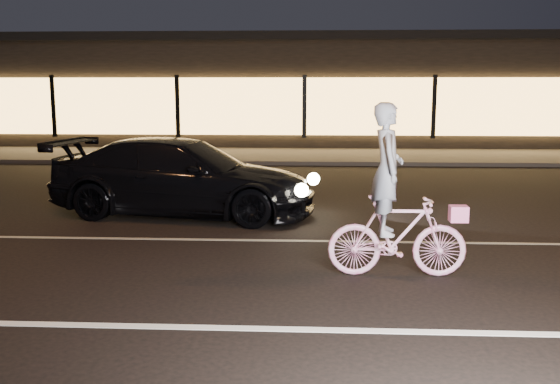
{
  "coord_description": "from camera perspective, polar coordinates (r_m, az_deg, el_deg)",
  "views": [
    {
      "loc": [
        0.29,
        -7.25,
        2.35
      ],
      "look_at": [
        -0.12,
        0.6,
        1.0
      ],
      "focal_mm": 40.0,
      "sensor_mm": 36.0,
      "label": 1
    }
  ],
  "objects": [
    {
      "name": "lane_stripe_near",
      "position": [
        6.22,
        0.06,
        -12.42
      ],
      "size": [
        60.0,
        0.12,
        0.01
      ],
      "primitive_type": "cube",
      "color": "silver",
      "rests_on": "ground"
    },
    {
      "name": "cyclist",
      "position": [
        7.78,
        10.43,
        -2.18
      ],
      "size": [
        1.71,
        0.59,
        2.15
      ],
      "rotation": [
        0.0,
        0.0,
        1.57
      ],
      "color": "#F54D9C",
      "rests_on": "ground"
    },
    {
      "name": "ground",
      "position": [
        7.63,
        0.64,
        -8.19
      ],
      "size": [
        90.0,
        90.0,
        0.0
      ],
      "primitive_type": "plane",
      "color": "black",
      "rests_on": "ground"
    },
    {
      "name": "sedan",
      "position": [
        11.47,
        -8.83,
        1.36
      ],
      "size": [
        5.04,
        2.66,
        1.39
      ],
      "rotation": [
        0.0,
        0.0,
        1.42
      ],
      "color": "black",
      "rests_on": "ground"
    },
    {
      "name": "storefront",
      "position": [
        26.22,
        2.38,
        9.32
      ],
      "size": [
        25.4,
        8.42,
        4.2
      ],
      "color": "black",
      "rests_on": "ground"
    },
    {
      "name": "sidewalk",
      "position": [
        20.38,
        2.15,
        3.31
      ],
      "size": [
        30.0,
        4.0,
        0.12
      ],
      "primitive_type": "cube",
      "color": "#383533",
      "rests_on": "ground"
    },
    {
      "name": "lane_stripe_far",
      "position": [
        9.55,
        1.14,
        -4.47
      ],
      "size": [
        60.0,
        0.1,
        0.01
      ],
      "primitive_type": "cube",
      "color": "gray",
      "rests_on": "ground"
    }
  ]
}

